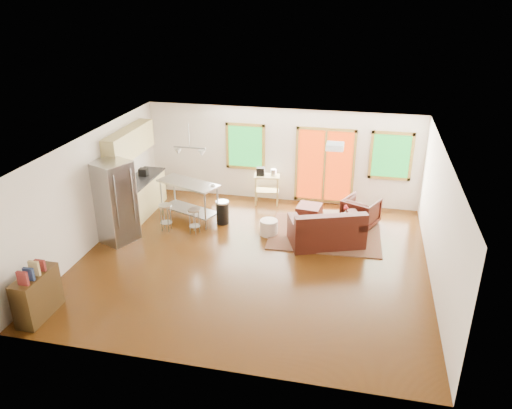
% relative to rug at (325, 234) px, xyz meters
% --- Properties ---
extents(floor, '(7.50, 7.00, 0.02)m').
position_rel_rug_xyz_m(floor, '(-1.44, -1.57, -0.02)').
color(floor, '#321A07').
rests_on(floor, ground).
extents(ceiling, '(7.50, 7.00, 0.02)m').
position_rel_rug_xyz_m(ceiling, '(-1.44, -1.57, 2.60)').
color(ceiling, white).
rests_on(ceiling, ground).
extents(back_wall, '(7.50, 0.02, 2.60)m').
position_rel_rug_xyz_m(back_wall, '(-1.44, 1.94, 1.29)').
color(back_wall, silver).
rests_on(back_wall, ground).
extents(left_wall, '(0.02, 7.00, 2.60)m').
position_rel_rug_xyz_m(left_wall, '(-5.20, -1.57, 1.29)').
color(left_wall, silver).
rests_on(left_wall, ground).
extents(right_wall, '(0.02, 7.00, 2.60)m').
position_rel_rug_xyz_m(right_wall, '(2.32, -1.57, 1.29)').
color(right_wall, silver).
rests_on(right_wall, ground).
extents(front_wall, '(7.50, 0.02, 2.60)m').
position_rel_rug_xyz_m(front_wall, '(-1.44, -5.08, 1.29)').
color(front_wall, silver).
rests_on(front_wall, ground).
extents(window_left, '(1.10, 0.05, 1.30)m').
position_rel_rug_xyz_m(window_left, '(-2.44, 1.89, 1.49)').
color(window_left, '#0F5218').
rests_on(window_left, back_wall).
extents(french_doors, '(1.60, 0.05, 2.10)m').
position_rel_rug_xyz_m(french_doors, '(-0.24, 1.89, 1.09)').
color(french_doors, '#A92B06').
rests_on(french_doors, back_wall).
extents(window_right, '(1.10, 0.05, 1.30)m').
position_rel_rug_xyz_m(window_right, '(1.46, 1.89, 1.49)').
color(window_right, '#0F5218').
rests_on(window_right, back_wall).
extents(rug, '(2.73, 2.14, 0.03)m').
position_rel_rug_xyz_m(rug, '(0.00, 0.00, 0.00)').
color(rug, '#445330').
rests_on(rug, floor).
extents(loveseat, '(1.89, 1.46, 0.89)m').
position_rel_rug_xyz_m(loveseat, '(0.07, -0.51, 0.34)').
color(loveseat, black).
rests_on(loveseat, floor).
extents(coffee_table, '(1.04, 0.73, 0.38)m').
position_rel_rug_xyz_m(coffee_table, '(0.39, 0.41, 0.32)').
color(coffee_table, '#32220E').
rests_on(coffee_table, floor).
extents(armchair, '(1.02, 0.99, 0.80)m').
position_rel_rug_xyz_m(armchair, '(0.81, 0.71, 0.39)').
color(armchair, black).
rests_on(armchair, floor).
extents(ottoman, '(0.66, 0.66, 0.39)m').
position_rel_rug_xyz_m(ottoman, '(-0.49, 0.76, 0.18)').
color(ottoman, black).
rests_on(ottoman, floor).
extents(pouf, '(0.49, 0.49, 0.37)m').
position_rel_rug_xyz_m(pouf, '(-1.34, -0.29, 0.17)').
color(pouf, beige).
rests_on(pouf, floor).
extents(vase, '(0.23, 0.24, 0.32)m').
position_rel_rug_xyz_m(vase, '(0.46, 0.21, 0.50)').
color(vase, silver).
rests_on(vase, coffee_table).
extents(book, '(0.23, 0.11, 0.31)m').
position_rel_rug_xyz_m(book, '(0.74, -0.04, 0.54)').
color(book, maroon).
rests_on(book, coffee_table).
extents(cabinets, '(0.64, 2.24, 2.30)m').
position_rel_rug_xyz_m(cabinets, '(-4.93, 0.13, 0.91)').
color(cabinets, tan).
rests_on(cabinets, floor).
extents(refrigerator, '(1.02, 1.01, 1.94)m').
position_rel_rug_xyz_m(refrigerator, '(-4.78, -1.32, 0.96)').
color(refrigerator, '#B7BABC').
rests_on(refrigerator, floor).
extents(island, '(1.73, 1.18, 1.02)m').
position_rel_rug_xyz_m(island, '(-3.50, 0.12, 0.69)').
color(island, '#B7BABC').
rests_on(island, floor).
extents(cup, '(0.14, 0.12, 0.13)m').
position_rel_rug_xyz_m(cup, '(-2.82, 0.02, 1.00)').
color(cup, white).
rests_on(cup, island).
extents(bar_stool_a, '(0.32, 0.32, 0.68)m').
position_rel_rug_xyz_m(bar_stool_a, '(-3.85, -0.61, 0.49)').
color(bar_stool_a, '#B7BABC').
rests_on(bar_stool_a, floor).
extents(bar_stool_b, '(0.37, 0.37, 0.63)m').
position_rel_rug_xyz_m(bar_stool_b, '(-3.12, -0.61, 0.46)').
color(bar_stool_b, '#B7BABC').
rests_on(bar_stool_b, floor).
extents(trash_can, '(0.33, 0.33, 0.60)m').
position_rel_rug_xyz_m(trash_can, '(-2.60, 0.07, 0.29)').
color(trash_can, black).
rests_on(trash_can, floor).
extents(kitchen_cart, '(0.74, 0.53, 1.05)m').
position_rel_rug_xyz_m(kitchen_cart, '(-1.78, 1.55, 0.71)').
color(kitchen_cart, tan).
rests_on(kitchen_cart, floor).
extents(bookshelf, '(0.38, 0.97, 1.15)m').
position_rel_rug_xyz_m(bookshelf, '(-4.79, -4.41, 0.44)').
color(bookshelf, '#32220E').
rests_on(bookshelf, floor).
extents(ceiling_flush, '(0.35, 0.35, 0.12)m').
position_rel_rug_xyz_m(ceiling_flush, '(0.16, -0.97, 2.52)').
color(ceiling_flush, white).
rests_on(ceiling_flush, ceiling).
extents(pendant_light, '(0.80, 0.18, 0.79)m').
position_rel_rug_xyz_m(pendant_light, '(-3.34, -0.07, 1.88)').
color(pendant_light, gray).
rests_on(pendant_light, ceiling).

